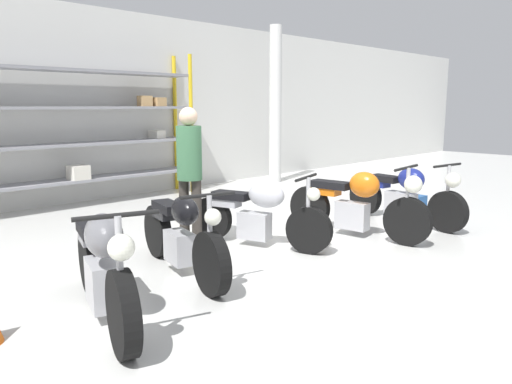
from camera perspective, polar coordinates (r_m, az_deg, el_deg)
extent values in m
plane|color=silver|center=(6.28, 2.59, -6.75)|extent=(30.00, 30.00, 0.00)
cube|color=silver|center=(9.98, -18.66, 9.38)|extent=(30.00, 0.08, 3.60)
cylinder|color=gold|center=(10.46, -7.41, 7.66)|extent=(0.08, 0.08, 2.82)
cylinder|color=gold|center=(10.91, -9.18, 7.70)|extent=(0.08, 0.08, 2.82)
cube|color=gray|center=(9.52, -20.07, 1.26)|extent=(4.89, 0.55, 0.05)
cube|color=gray|center=(9.45, -20.30, 5.11)|extent=(4.89, 0.55, 0.05)
cube|color=gray|center=(9.43, -20.53, 9.00)|extent=(4.89, 0.55, 0.05)
cube|color=gray|center=(9.45, -20.77, 12.89)|extent=(4.89, 0.55, 0.05)
cube|color=tan|center=(10.02, -12.59, 10.12)|extent=(0.23, 0.23, 0.20)
cube|color=silver|center=(9.41, -19.63, 2.12)|extent=(0.33, 0.32, 0.25)
cube|color=tan|center=(10.18, -11.18, 10.07)|extent=(0.25, 0.31, 0.17)
cube|color=silver|center=(10.38, -11.24, 6.49)|extent=(0.24, 0.31, 0.16)
cylinder|color=silver|center=(11.78, 2.23, 9.87)|extent=(0.28, 0.28, 3.60)
cylinder|color=black|center=(3.79, -14.97, -13.28)|extent=(0.32, 0.66, 0.65)
cylinder|color=black|center=(5.16, -18.47, -7.22)|extent=(0.32, 0.66, 0.65)
cube|color=#ADADB2|center=(4.52, -17.09, -9.98)|extent=(0.36, 0.52, 0.39)
ellipsoid|color=slate|center=(4.23, -17.00, -4.79)|extent=(0.44, 0.58, 0.36)
cube|color=black|center=(4.73, -18.08, -3.98)|extent=(0.38, 0.52, 0.10)
cube|color=slate|center=(4.84, -18.18, -4.79)|extent=(0.30, 0.38, 0.12)
cylinder|color=#ADADB2|center=(3.69, -15.28, -8.08)|extent=(0.06, 0.06, 0.71)
sphere|color=silver|center=(3.58, -15.15, -6.15)|extent=(0.19, 0.19, 0.19)
cylinder|color=black|center=(3.63, -15.63, -2.60)|extent=(0.59, 0.22, 0.04)
cylinder|color=black|center=(4.79, -5.14, -8.18)|extent=(0.27, 0.64, 0.63)
cylinder|color=black|center=(6.10, -11.18, -4.38)|extent=(0.27, 0.64, 0.63)
cube|color=#ADADB2|center=(5.49, -8.72, -6.25)|extent=(0.31, 0.45, 0.34)
ellipsoid|color=black|center=(5.23, -8.14, -2.13)|extent=(0.35, 0.48, 0.30)
cube|color=black|center=(5.68, -10.04, -1.69)|extent=(0.33, 0.54, 0.10)
cube|color=black|center=(5.80, -10.40, -2.37)|extent=(0.26, 0.39, 0.12)
cylinder|color=#ADADB2|center=(4.72, -5.30, -4.33)|extent=(0.06, 0.06, 0.65)
sphere|color=silver|center=(4.63, -4.95, -2.88)|extent=(0.16, 0.16, 0.16)
cylinder|color=black|center=(4.68, -5.52, -0.36)|extent=(0.55, 0.17, 0.04)
cylinder|color=black|center=(6.14, 6.08, -4.37)|extent=(0.28, 0.59, 0.58)
cylinder|color=black|center=(6.77, -5.11, -3.00)|extent=(0.28, 0.59, 0.58)
cube|color=#ADADB2|center=(6.45, -0.19, -3.87)|extent=(0.32, 0.46, 0.35)
ellipsoid|color=#B7B7BF|center=(6.29, 1.18, -0.35)|extent=(0.41, 0.55, 0.32)
cube|color=black|center=(6.54, -2.84, -0.40)|extent=(0.36, 0.54, 0.10)
cube|color=#B7B7BF|center=(6.59, -3.33, -1.12)|extent=(0.29, 0.39, 0.12)
cylinder|color=#ADADB2|center=(6.07, 5.96, -1.38)|extent=(0.06, 0.06, 0.65)
sphere|color=silver|center=(6.03, 6.60, -0.25)|extent=(0.16, 0.16, 0.16)
cylinder|color=black|center=(6.03, 5.75, 1.67)|extent=(0.61, 0.22, 0.04)
cylinder|color=black|center=(6.74, 16.92, -3.24)|extent=(0.18, 0.64, 0.63)
cylinder|color=black|center=(7.40, 6.17, -1.72)|extent=(0.18, 0.64, 0.63)
cube|color=#ADADB2|center=(7.07, 10.92, -2.65)|extent=(0.25, 0.48, 0.38)
ellipsoid|color=orange|center=(6.91, 12.29, 0.83)|extent=(0.34, 0.46, 0.35)
cube|color=black|center=(7.16, 8.53, 0.84)|extent=(0.31, 0.60, 0.10)
cube|color=orange|center=(7.22, 7.95, 0.19)|extent=(0.25, 0.43, 0.12)
cylinder|color=#ADADB2|center=(6.68, 16.91, -0.31)|extent=(0.06, 0.06, 0.70)
sphere|color=silver|center=(6.63, 17.53, 0.84)|extent=(0.23, 0.23, 0.23)
cylinder|color=black|center=(6.64, 16.82, 2.67)|extent=(0.71, 0.12, 0.04)
cylinder|color=black|center=(7.61, 21.05, -2.13)|extent=(0.21, 0.61, 0.60)
cylinder|color=black|center=(8.51, 12.38, -0.50)|extent=(0.21, 0.61, 0.60)
cube|color=#ADADB2|center=(8.07, 16.18, -1.43)|extent=(0.28, 0.50, 0.40)
ellipsoid|color=navy|center=(7.90, 17.31, 1.44)|extent=(0.34, 0.48, 0.33)
cube|color=black|center=(8.20, 14.59, 1.51)|extent=(0.30, 0.51, 0.10)
cube|color=navy|center=(8.29, 13.84, 1.00)|extent=(0.24, 0.36, 0.12)
cylinder|color=#ADADB2|center=(7.57, 21.08, 0.35)|extent=(0.06, 0.06, 0.66)
sphere|color=silver|center=(7.51, 21.59, 1.28)|extent=(0.22, 0.22, 0.22)
cylinder|color=black|center=(7.54, 21.04, 2.87)|extent=(0.64, 0.13, 0.04)
cylinder|color=#38332D|center=(6.53, -8.19, -2.29)|extent=(0.13, 0.13, 0.86)
cylinder|color=#38332D|center=(6.45, -6.79, -2.41)|extent=(0.13, 0.13, 0.86)
cylinder|color=#3F724C|center=(6.38, -7.65, 4.44)|extent=(0.42, 0.42, 0.68)
sphere|color=beige|center=(6.35, -7.75, 8.55)|extent=(0.23, 0.23, 0.23)
cube|color=#1E4C8C|center=(8.89, 17.60, -1.34)|extent=(0.44, 0.26, 0.28)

